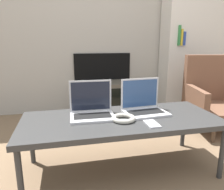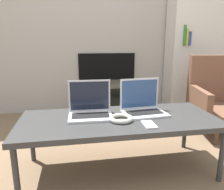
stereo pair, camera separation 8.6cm
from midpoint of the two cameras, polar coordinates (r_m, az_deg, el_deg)
name	(u,v)px [view 1 (the left image)]	position (r m, az deg, el deg)	size (l,w,h in m)	color
wall_back	(91,14)	(3.04, -6.48, 20.30)	(7.00, 0.08, 2.60)	#ADA89E
table	(121,122)	(1.57, 0.84, -7.04)	(1.39, 0.58, 0.41)	#333333
laptop_left	(92,108)	(1.59, -6.86, -3.48)	(0.32, 0.24, 0.25)	silver
laptop_right	(143,105)	(1.67, 6.72, -2.59)	(0.33, 0.25, 0.25)	silver
headphones	(123,118)	(1.50, 1.27, -6.13)	(0.17, 0.17, 0.03)	beige
phone	(152,124)	(1.45, 8.72, -7.45)	(0.07, 0.14, 0.01)	silver
tv	(106,98)	(2.89, -2.54, -0.79)	(0.49, 0.40, 0.42)	#4C473D
armchair	(215,94)	(2.65, 24.51, 0.28)	(0.71, 0.74, 0.79)	brown
bookshelf	(193,51)	(3.30, 19.61, 10.77)	(0.88, 0.32, 1.61)	silver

